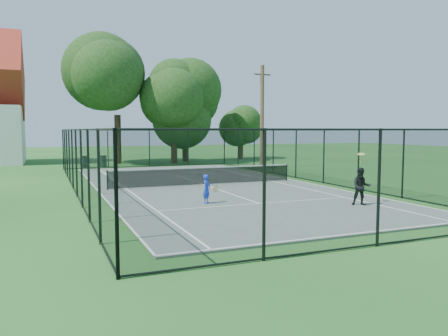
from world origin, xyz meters
name	(u,v)px	position (x,y,z in m)	size (l,w,h in m)	color
ground	(204,186)	(0.00, 0.00, 0.00)	(120.00, 120.00, 0.00)	#1C4C1A
tennis_court	(204,185)	(0.00, 0.00, 0.03)	(11.00, 24.00, 0.06)	#505F56
tennis_net	(204,175)	(0.00, 0.00, 0.58)	(10.08, 0.08, 0.95)	black
fence	(204,158)	(0.00, 0.00, 1.50)	(13.10, 26.10, 3.00)	black
tree_near_left	(117,93)	(-1.80, 17.41, 6.18)	(7.70, 7.70, 10.04)	#332114
tree_near_mid	(174,112)	(2.89, 16.01, 4.54)	(5.64, 5.64, 7.38)	#332114
tree_near_right	(185,102)	(4.52, 17.88, 5.56)	(6.33, 6.33, 8.74)	#332114
tree_far_right	(240,123)	(10.83, 19.17, 3.69)	(4.51, 4.51, 5.97)	#332114
trash_bin_left	(84,162)	(-4.93, 14.22, 0.47)	(0.58, 0.58, 0.94)	black
trash_bin_right	(103,161)	(-3.47, 14.33, 0.47)	(0.58, 0.58, 0.92)	black
utility_pole	(262,116)	(8.04, 9.00, 4.04)	(1.40, 0.30, 7.96)	#4C3823
player_blue	(207,189)	(-1.89, -5.54, 0.63)	(0.83, 0.49, 1.15)	blue
player_black	(361,186)	(3.45, -8.22, 0.79)	(0.89, 0.92, 2.02)	black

